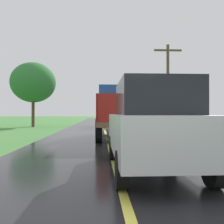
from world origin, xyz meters
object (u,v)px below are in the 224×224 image
(utility_pole_roadside, at_px, (168,84))
(following_car, at_px, (152,125))
(banana_truck_far, at_px, (111,112))
(roadside_tree_mid_right, at_px, (33,87))
(banana_truck_near, at_px, (118,111))
(roadside_tree_near_left, at_px, (33,83))

(utility_pole_roadside, distance_m, following_car, 12.49)
(banana_truck_far, height_order, roadside_tree_mid_right, roadside_tree_mid_right)
(roadside_tree_mid_right, bearing_deg, banana_truck_near, -55.53)
(banana_truck_far, relative_size, utility_pole_roadside, 0.94)
(roadside_tree_mid_right, height_order, following_car, roadside_tree_mid_right)
(banana_truck_near, xyz_separation_m, banana_truck_far, (0.06, 10.55, -0.00))
(banana_truck_far, height_order, roadside_tree_near_left, roadside_tree_near_left)
(banana_truck_near, relative_size, roadside_tree_mid_right, 1.15)
(banana_truck_far, height_order, following_car, banana_truck_far)
(utility_pole_roadside, height_order, roadside_tree_mid_right, utility_pole_roadside)
(banana_truck_near, xyz_separation_m, roadside_tree_mid_right, (-7.45, 10.85, 2.43))
(utility_pole_roadside, bearing_deg, roadside_tree_near_left, 147.54)
(banana_truck_near, relative_size, following_car, 1.42)
(utility_pole_roadside, bearing_deg, following_car, -107.57)
(roadside_tree_near_left, relative_size, roadside_tree_mid_right, 1.26)
(banana_truck_near, relative_size, banana_truck_far, 1.00)
(banana_truck_near, distance_m, utility_pole_roadside, 5.88)
(banana_truck_far, distance_m, roadside_tree_near_left, 8.16)
(roadside_tree_mid_right, bearing_deg, roadside_tree_near_left, 102.99)
(utility_pole_roadside, bearing_deg, banana_truck_far, 120.09)
(banana_truck_far, distance_m, following_car, 18.25)
(banana_truck_near, height_order, following_car, banana_truck_near)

